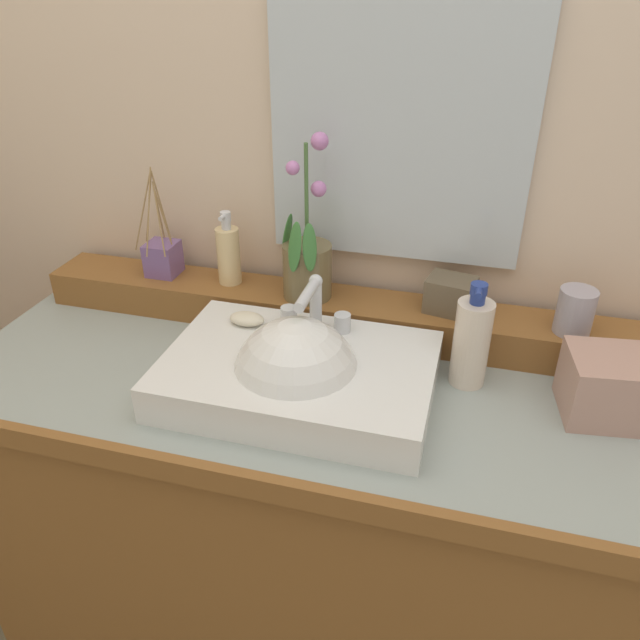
% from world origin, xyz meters
% --- Properties ---
extents(wall_back, '(3.08, 0.20, 2.60)m').
position_xyz_m(wall_back, '(0.00, 0.38, 1.30)').
color(wall_back, beige).
rests_on(wall_back, ground).
extents(vanity_cabinet, '(1.48, 0.56, 0.86)m').
position_xyz_m(vanity_cabinet, '(0.00, -0.00, 0.43)').
color(vanity_cabinet, brown).
rests_on(vanity_cabinet, ground).
extents(back_ledge, '(1.40, 0.13, 0.08)m').
position_xyz_m(back_ledge, '(0.00, 0.20, 0.90)').
color(back_ledge, brown).
rests_on(back_ledge, vanity_cabinet).
extents(sink_basin, '(0.49, 0.33, 0.26)m').
position_xyz_m(sink_basin, '(-0.05, -0.05, 0.90)').
color(sink_basin, white).
rests_on(sink_basin, vanity_cabinet).
extents(soap_bar, '(0.07, 0.04, 0.02)m').
position_xyz_m(soap_bar, '(-0.19, 0.05, 0.94)').
color(soap_bar, beige).
rests_on(soap_bar, sink_basin).
extents(potted_plant, '(0.11, 0.12, 0.34)m').
position_xyz_m(potted_plant, '(-0.10, 0.19, 1.02)').
color(potted_plant, brown).
rests_on(potted_plant, back_ledge).
extents(soap_dispenser, '(0.05, 0.05, 0.16)m').
position_xyz_m(soap_dispenser, '(-0.29, 0.21, 1.00)').
color(soap_dispenser, '#E1C289').
rests_on(soap_dispenser, back_ledge).
extents(tumbler_cup, '(0.07, 0.07, 0.09)m').
position_xyz_m(tumbler_cup, '(0.42, 0.18, 0.98)').
color(tumbler_cup, '#A29AA5').
rests_on(tumbler_cup, back_ledge).
extents(reed_diffuser, '(0.09, 0.09, 0.25)m').
position_xyz_m(reed_diffuser, '(-0.45, 0.21, 0.98)').
color(reed_diffuser, slate).
rests_on(reed_diffuser, back_ledge).
extents(trinket_box, '(0.10, 0.09, 0.07)m').
position_xyz_m(trinket_box, '(0.19, 0.20, 0.97)').
color(trinket_box, brown).
rests_on(trinket_box, back_ledge).
extents(lotion_bottle, '(0.07, 0.07, 0.21)m').
position_xyz_m(lotion_bottle, '(0.24, 0.07, 0.95)').
color(lotion_bottle, beige).
rests_on(lotion_bottle, vanity_cabinet).
extents(tissue_box, '(0.15, 0.15, 0.12)m').
position_xyz_m(tissue_box, '(0.47, 0.04, 0.92)').
color(tissue_box, tan).
rests_on(tissue_box, vanity_cabinet).
extents(mirror, '(0.51, 0.02, 0.50)m').
position_xyz_m(mirror, '(0.06, 0.27, 1.27)').
color(mirror, silver).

